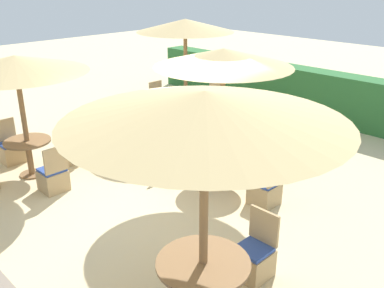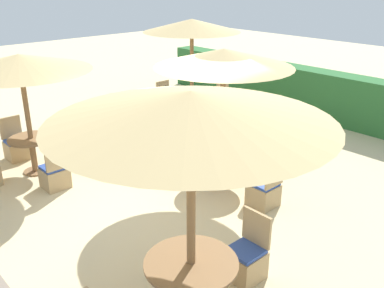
% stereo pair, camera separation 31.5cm
% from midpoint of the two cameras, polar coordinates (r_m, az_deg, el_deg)
% --- Properties ---
extents(ground_plane, '(40.00, 40.00, 0.00)m').
position_cam_midpoint_polar(ground_plane, '(7.95, -4.24, -7.18)').
color(ground_plane, beige).
extents(hedge_row, '(13.00, 0.70, 1.34)m').
position_cam_midpoint_polar(hedge_row, '(12.31, 18.00, 5.80)').
color(hedge_row, '#2D6B33').
rests_on(hedge_row, ground_plane).
extents(parasol_front_right, '(2.96, 2.96, 2.78)m').
position_cam_midpoint_polar(parasol_front_right, '(4.26, -0.38, 4.89)').
color(parasol_front_right, olive).
rests_on(parasol_front_right, ground_plane).
extents(round_table_front_right, '(1.11, 1.11, 0.75)m').
position_cam_midpoint_polar(round_table_front_right, '(5.22, -0.32, -16.77)').
color(round_table_front_right, olive).
rests_on(round_table_front_right, ground_plane).
extents(patio_chair_front_right_north, '(0.46, 0.46, 0.93)m').
position_cam_midpoint_polar(patio_chair_front_right_north, '(6.01, 6.68, -14.98)').
color(patio_chair_front_right_north, tan).
rests_on(patio_chair_front_right_north, ground_plane).
extents(parasol_back_left, '(2.52, 2.52, 2.77)m').
position_cam_midpoint_polar(parasol_back_left, '(11.31, -1.73, 15.46)').
color(parasol_back_left, olive).
rests_on(parasol_back_left, ground_plane).
extents(round_table_back_left, '(1.19, 1.19, 0.70)m').
position_cam_midpoint_polar(round_table_back_left, '(11.71, -1.62, 5.61)').
color(round_table_back_left, olive).
rests_on(round_table_back_left, ground_plane).
extents(patio_chair_back_left_north, '(0.46, 0.46, 0.93)m').
position_cam_midpoint_polar(patio_chair_back_left_north, '(12.55, 1.78, 5.23)').
color(patio_chair_back_left_north, tan).
rests_on(patio_chair_back_left_north, ground_plane).
extents(patio_chair_back_left_west, '(0.46, 0.46, 0.93)m').
position_cam_midpoint_polar(patio_chair_back_left_west, '(12.61, -4.99, 5.23)').
color(patio_chair_back_left_west, tan).
rests_on(patio_chair_back_left_west, ground_plane).
extents(parasol_center, '(2.50, 2.50, 2.63)m').
position_cam_midpoint_polar(parasol_center, '(7.67, 3.01, 11.34)').
color(parasol_center, olive).
rests_on(parasol_center, ground_plane).
extents(round_table_center, '(1.19, 1.19, 0.70)m').
position_cam_midpoint_polar(round_table_center, '(8.22, 2.75, -1.66)').
color(round_table_center, olive).
rests_on(round_table_center, ground_plane).
extents(patio_chair_center_west, '(0.46, 0.46, 0.93)m').
position_cam_midpoint_polar(patio_chair_center_west, '(8.99, -2.39, -1.69)').
color(patio_chair_center_west, tan).
rests_on(patio_chair_center_west, ground_plane).
extents(patio_chair_center_north, '(0.46, 0.46, 0.93)m').
position_cam_midpoint_polar(patio_chair_center_north, '(9.09, 7.05, -1.57)').
color(patio_chair_center_north, tan).
rests_on(patio_chair_center_north, ground_plane).
extents(patio_chair_center_east, '(0.46, 0.46, 0.93)m').
position_cam_midpoint_polar(patio_chair_center_east, '(7.70, 8.58, -6.18)').
color(patio_chair_center_east, tan).
rests_on(patio_chair_center_east, ground_plane).
extents(parasol_front_left, '(2.69, 2.69, 2.44)m').
position_cam_midpoint_polar(parasol_front_left, '(8.77, -23.47, 9.69)').
color(parasol_front_left, olive).
rests_on(parasol_front_left, ground_plane).
extents(round_table_front_left, '(0.91, 0.91, 0.75)m').
position_cam_midpoint_polar(round_table_front_left, '(9.23, -21.89, -0.69)').
color(round_table_front_left, olive).
rests_on(round_table_front_left, ground_plane).
extents(patio_chair_front_left_north, '(0.46, 0.46, 0.93)m').
position_cam_midpoint_polar(patio_chair_front_left_north, '(9.72, -16.57, -0.77)').
color(patio_chair_front_left_north, tan).
rests_on(patio_chair_front_left_north, ground_plane).
extents(patio_chair_front_left_west, '(0.46, 0.46, 0.93)m').
position_cam_midpoint_polar(patio_chair_front_left_west, '(10.15, -23.79, -0.79)').
color(patio_chair_front_left_west, tan).
rests_on(patio_chair_front_left_west, ground_plane).
extents(patio_chair_front_left_east, '(0.46, 0.46, 0.93)m').
position_cam_midpoint_polar(patio_chair_front_left_east, '(8.54, -19.01, -4.28)').
color(patio_chair_front_left_east, tan).
rests_on(patio_chair_front_left_east, ground_plane).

